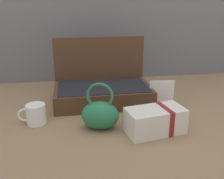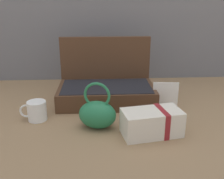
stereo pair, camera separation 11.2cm
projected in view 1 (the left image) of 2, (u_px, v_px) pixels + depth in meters
The scene contains 6 objects.
ground_plane at pixel (115, 114), 1.18m from camera, with size 6.00×6.00×0.00m, color #8C6D4C.
open_suitcase at pixel (102, 87), 1.32m from camera, with size 0.48×0.28×0.31m.
teal_pouch_handbag at pixel (100, 114), 1.04m from camera, with size 0.17×0.14×0.20m.
cream_toiletry_bag at pixel (156, 120), 1.01m from camera, with size 0.24×0.16×0.10m.
coffee_mug at pixel (36, 114), 1.08m from camera, with size 0.12×0.08×0.09m.
info_card_left at pixel (162, 92), 1.28m from camera, with size 0.12×0.01×0.12m, color white.
Camera 1 is at (-0.19, -1.06, 0.50)m, focal length 41.53 mm.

